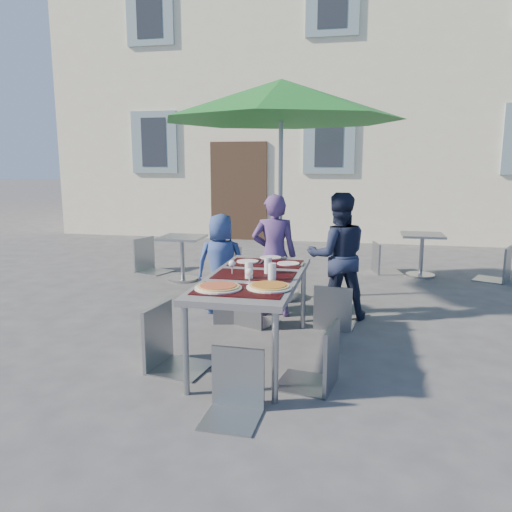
% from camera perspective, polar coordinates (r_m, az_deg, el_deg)
% --- Properties ---
extents(ground, '(90.00, 90.00, 0.00)m').
position_cam_1_polar(ground, '(4.03, 0.07, -14.86)').
color(ground, '#424244').
rests_on(ground, ground).
extents(building, '(13.60, 8.20, 11.10)m').
position_cam_1_polar(building, '(15.39, 9.71, 22.13)').
color(building, beige).
rests_on(building, ground).
extents(dining_table, '(0.80, 1.85, 0.76)m').
position_cam_1_polar(dining_table, '(4.43, -0.18, -2.90)').
color(dining_table, '#46464B').
rests_on(dining_table, ground).
extents(pizza_near_left, '(0.37, 0.37, 0.03)m').
position_cam_1_polar(pizza_near_left, '(3.94, -4.34, -3.55)').
color(pizza_near_left, white).
rests_on(pizza_near_left, dining_table).
extents(pizza_near_right, '(0.36, 0.36, 0.03)m').
position_cam_1_polar(pizza_near_right, '(3.95, 1.51, -3.48)').
color(pizza_near_right, white).
rests_on(pizza_near_right, dining_table).
extents(glassware, '(0.46, 0.47, 0.15)m').
position_cam_1_polar(glassware, '(4.30, 0.29, -1.50)').
color(glassware, silver).
rests_on(glassware, dining_table).
extents(place_settings, '(0.67, 0.49, 0.01)m').
position_cam_1_polar(place_settings, '(5.03, 1.51, -0.53)').
color(place_settings, white).
rests_on(place_settings, dining_table).
extents(child_0, '(0.61, 0.44, 1.17)m').
position_cam_1_polar(child_0, '(5.78, -4.01, -0.90)').
color(child_0, '#304785').
rests_on(child_0, ground).
extents(child_1, '(0.54, 0.39, 1.39)m').
position_cam_1_polar(child_1, '(5.65, 2.09, 0.04)').
color(child_1, '#503770').
rests_on(child_1, ground).
extents(child_2, '(0.76, 0.55, 1.42)m').
position_cam_1_polar(child_2, '(5.63, 9.32, -0.01)').
color(child_2, '#1B223C').
rests_on(child_2, ground).
extents(chair_0, '(0.57, 0.58, 1.06)m').
position_cam_1_polar(chair_0, '(5.44, -2.49, -1.11)').
color(chair_0, gray).
rests_on(chair_0, ground).
extents(chair_1, '(0.50, 0.51, 0.86)m').
position_cam_1_polar(chair_1, '(5.32, -0.42, -2.78)').
color(chair_1, gray).
rests_on(chair_1, ground).
extents(chair_2, '(0.45, 0.45, 0.90)m').
position_cam_1_polar(chair_2, '(5.28, 9.03, -2.74)').
color(chair_2, gray).
rests_on(chair_2, ground).
extents(chair_3, '(0.52, 0.51, 1.02)m').
position_cam_1_polar(chair_3, '(4.26, -10.09, -4.92)').
color(chair_3, '#8D9498').
rests_on(chair_3, ground).
extents(chair_4, '(0.50, 0.49, 0.96)m').
position_cam_1_polar(chair_4, '(3.88, 7.27, -6.98)').
color(chair_4, gray).
rests_on(chair_4, ground).
extents(chair_5, '(0.39, 0.40, 0.87)m').
position_cam_1_polar(chair_5, '(3.46, -2.53, -10.23)').
color(chair_5, gray).
rests_on(chair_5, ground).
extents(patio_umbrella, '(2.96, 2.96, 2.73)m').
position_cam_1_polar(patio_umbrella, '(6.33, 2.91, 17.21)').
color(patio_umbrella, '#A2A4AA').
rests_on(patio_umbrella, ground).
extents(cafe_table_0, '(0.62, 0.62, 0.66)m').
position_cam_1_polar(cafe_table_0, '(7.48, -8.42, 0.41)').
color(cafe_table_0, '#A2A4AA').
rests_on(cafe_table_0, ground).
extents(bg_chair_l_0, '(0.59, 0.59, 1.04)m').
position_cam_1_polar(bg_chair_l_0, '(8.16, -12.22, 2.48)').
color(bg_chair_l_0, gray).
rests_on(bg_chair_l_0, ground).
extents(bg_chair_r_0, '(0.53, 0.53, 0.94)m').
position_cam_1_polar(bg_chair_r_0, '(7.35, -3.27, 1.35)').
color(bg_chair_r_0, gray).
rests_on(bg_chair_r_0, ground).
extents(cafe_table_1, '(0.62, 0.62, 0.66)m').
position_cam_1_polar(cafe_table_1, '(8.08, 18.41, 0.72)').
color(cafe_table_1, '#A2A4AA').
rests_on(cafe_table_1, ground).
extents(bg_chair_l_1, '(0.50, 0.49, 0.92)m').
position_cam_1_polar(bg_chair_l_1, '(8.15, 14.31, 1.84)').
color(bg_chair_l_1, gray).
rests_on(bg_chair_l_1, ground).
extents(bg_chair_r_1, '(0.59, 0.58, 0.99)m').
position_cam_1_polar(bg_chair_r_1, '(8.16, 26.26, 1.41)').
color(bg_chair_r_1, '#8E9599').
rests_on(bg_chair_r_1, ground).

